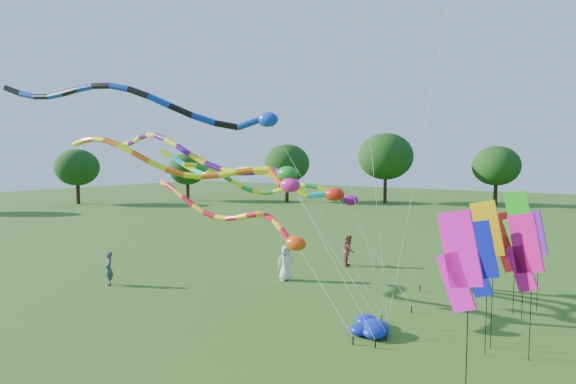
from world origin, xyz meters
The scene contains 19 objects.
ground centered at (0.00, 0.00, 0.00)m, with size 160.00×160.00×0.00m, color #255416.
tree_ring centered at (-0.55, 0.71, 5.11)m, with size 120.84×118.54×9.67m.
tube_kite_red centered at (-4.08, 3.66, 3.63)m, with size 12.20×2.95×5.58m.
tube_kite_orange centered at (-4.62, 1.76, 5.88)m, with size 13.94×2.48×7.72m.
tube_kite_purple centered at (-5.16, 2.86, 6.26)m, with size 14.82×2.01×8.00m.
tube_kite_blue centered at (-6.82, 1.36, 8.42)m, with size 16.43×5.18×10.16m.
tube_kite_cyan centered at (-4.56, 5.72, 5.23)m, with size 13.69×1.15×7.12m.
tube_kite_green centered at (-3.95, 7.26, 4.71)m, with size 10.77×4.25×6.47m.
banner_pole_blue_a centered at (5.73, 3.43, 3.07)m, with size 1.16×0.16×4.33m.
banner_pole_violet centered at (6.57, 9.35, 2.88)m, with size 1.14×0.38×4.13m.
banner_pole_red centered at (5.84, 8.15, 2.93)m, with size 1.13×0.44×4.19m.
banner_pole_orange centered at (5.76, 4.12, 3.64)m, with size 1.16×0.14×4.91m.
banner_pole_green centered at (6.20, 7.80, 3.75)m, with size 1.16×0.09×5.01m.
banner_pole_magenta_a centered at (6.11, -0.76, 3.81)m, with size 1.16×0.22×5.08m.
banner_pole_magenta_b centered at (6.94, 3.82, 3.34)m, with size 1.15×0.35×4.60m.
blue_nylon_heap centered at (2.08, 3.24, 0.25)m, with size 1.89×1.82×0.54m.
person_a centered at (-4.44, 7.67, 0.89)m, with size 0.87×0.57×1.78m, color silver.
person_b centered at (-11.14, 2.11, 0.82)m, with size 0.60×0.39×1.64m, color #38434E.
person_c centered at (-3.21, 12.37, 0.89)m, with size 0.87×0.68×1.79m, color brown.
Camera 1 is at (8.91, -12.37, 6.30)m, focal length 30.00 mm.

